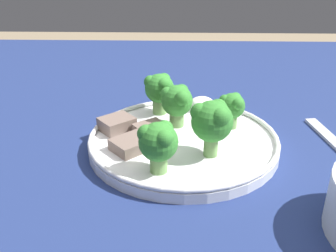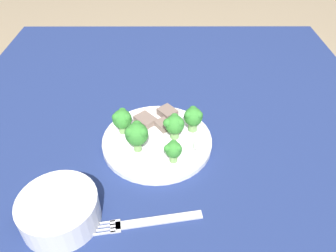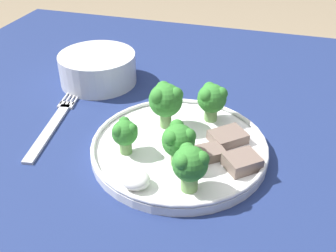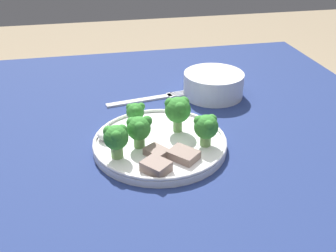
# 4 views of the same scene
# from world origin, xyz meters

# --- Properties ---
(table) EXTENTS (1.16, 1.04, 0.76)m
(table) POSITION_xyz_m (0.00, 0.00, 0.66)
(table) COLOR navy
(table) RESTS_ON ground_plane
(dinner_plate) EXTENTS (0.23, 0.23, 0.02)m
(dinner_plate) POSITION_xyz_m (-0.05, 0.02, 0.77)
(dinner_plate) COLOR white
(dinner_plate) RESTS_ON table
(fork) EXTENTS (0.05, 0.21, 0.00)m
(fork) POSITION_xyz_m (-0.25, 0.04, 0.77)
(fork) COLOR silver
(fork) RESTS_ON table
(cream_bowl) EXTENTS (0.13, 0.13, 0.05)m
(cream_bowl) POSITION_xyz_m (-0.24, 0.18, 0.79)
(cream_bowl) COLOR silver
(cream_bowl) RESTS_ON table
(broccoli_floret_near_rim_left) EXTENTS (0.03, 0.03, 0.05)m
(broccoli_floret_near_rim_left) POSITION_xyz_m (-0.11, -0.01, 0.81)
(broccoli_floret_near_rim_left) COLOR #709E56
(broccoli_floret_near_rim_left) RESTS_ON dinner_plate
(broccoli_floret_center_left) EXTENTS (0.04, 0.04, 0.06)m
(broccoli_floret_center_left) POSITION_xyz_m (-0.04, -0.02, 0.81)
(broccoli_floret_center_left) COLOR #709E56
(broccoli_floret_center_left) RESTS_ON dinner_plate
(broccoli_floret_back_left) EXTENTS (0.05, 0.05, 0.07)m
(broccoli_floret_back_left) POSITION_xyz_m (-0.08, 0.06, 0.82)
(broccoli_floret_back_left) COLOR #709E56
(broccoli_floret_back_left) RESTS_ON dinner_plate
(broccoli_floret_front_left) EXTENTS (0.04, 0.04, 0.06)m
(broccoli_floret_front_left) POSITION_xyz_m (-0.02, 0.10, 0.81)
(broccoli_floret_front_left) COLOR #709E56
(broccoli_floret_front_left) RESTS_ON dinner_plate
(broccoli_floret_center_back) EXTENTS (0.04, 0.04, 0.06)m
(broccoli_floret_center_back) POSITION_xyz_m (-0.02, -0.06, 0.81)
(broccoli_floret_center_back) COLOR #709E56
(broccoli_floret_center_back) RESTS_ON dinner_plate
(meat_slice_front_slice) EXTENTS (0.06, 0.06, 0.01)m
(meat_slice_front_slice) POSITION_xyz_m (0.01, 0.05, 0.78)
(meat_slice_front_slice) COLOR #756056
(meat_slice_front_slice) RESTS_ON dinner_plate
(meat_slice_middle_slice) EXTENTS (0.05, 0.05, 0.02)m
(meat_slice_middle_slice) POSITION_xyz_m (0.03, -0.00, 0.79)
(meat_slice_middle_slice) COLOR #756056
(meat_slice_middle_slice) RESTS_ON dinner_plate
(meat_slice_rear_slice) EXTENTS (0.05, 0.04, 0.01)m
(meat_slice_rear_slice) POSITION_xyz_m (-0.01, 0.01, 0.78)
(meat_slice_rear_slice) COLOR #756056
(meat_slice_rear_slice) RESTS_ON dinner_plate
(sauce_dollop) EXTENTS (0.03, 0.03, 0.02)m
(sauce_dollop) POSITION_xyz_m (-0.08, -0.07, 0.79)
(sauce_dollop) COLOR white
(sauce_dollop) RESTS_ON dinner_plate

